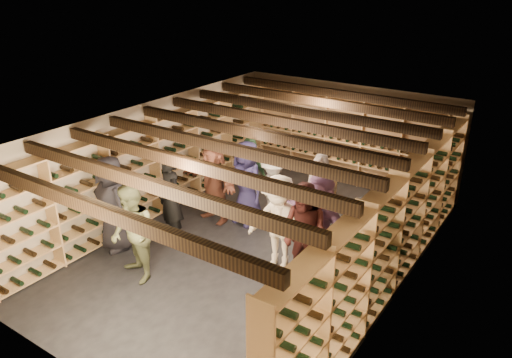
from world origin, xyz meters
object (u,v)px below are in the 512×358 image
Objects in this scene: crate_stack_right at (324,187)px; person_8 at (304,234)px; person_10 at (250,173)px; person_12 at (362,246)px; person_7 at (319,199)px; crate_loose at (310,202)px; crate_stack_left at (315,197)px; person_11 at (319,221)px; person_2 at (133,234)px; person_5 at (214,182)px; person_3 at (279,224)px; person_9 at (273,189)px; person_6 at (247,183)px; person_0 at (113,204)px; person_1 at (170,200)px.

crate_stack_right is 3.45m from person_8.
person_10 is at bearing -128.37° from crate_stack_right.
person_8 is 0.94m from person_12.
person_12 is at bearing -46.35° from person_7.
crate_stack_right is at bearing 86.44° from crate_loose.
crate_stack_left reaches higher than crate_loose.
person_11 is 1.05× the size of person_12.
person_5 is (-0.25, 2.46, -0.01)m from person_2.
person_3 is at bearing -117.49° from person_11.
crate_stack_left is at bearing 52.95° from person_9.
crate_stack_right is 2.95m from person_11.
person_3 is 0.56m from person_8.
person_6 is at bearing 102.85° from person_2.
person_12 is (4.36, 1.28, -0.08)m from person_0.
person_3 is (0.59, -2.51, 0.62)m from crate_stack_left.
crate_stack_right is at bearing 97.86° from crate_stack_left.
person_5 is 3.59m from person_12.
person_0 is 1.06× the size of person_2.
person_3 is (0.70, -2.50, 0.79)m from crate_loose.
person_11 is (1.19, -2.62, 0.63)m from crate_stack_right.
person_0 reaches higher than crate_stack_right.
person_2 is 1.01× the size of person_5.
person_1 is 1.07× the size of person_12.
person_9 is at bearing 95.77° from person_2.
person_11 is (2.60, -0.36, 0.03)m from person_5.
person_1 is 1.32m from person_2.
person_7 is 1.96m from person_10.
person_11 is (1.53, -0.96, 0.14)m from person_9.
crate_stack_left is at bearing -82.14° from crate_stack_right.
person_6 is (-1.44, 1.09, 0.01)m from person_3.
person_6 is 1.07× the size of person_10.
person_10 is at bearing 82.79° from person_5.
person_2 reaches higher than person_9.
person_5 is at bearing -146.46° from person_6.
person_8 is at bearing -19.81° from person_6.
person_1 is at bearing -86.93° from person_10.
crate_stack_right is 2.12m from person_7.
person_7 reaches higher than person_3.
person_1 reaches higher than person_8.
crate_stack_right is 0.60m from crate_loose.
person_0 is 1.11× the size of person_10.
person_1 is 2.81m from person_7.
person_5 is (-1.41, -2.26, 0.60)m from crate_stack_right.
person_3 reaches higher than crate_stack_right.
person_10 is (-1.91, 0.46, -0.06)m from person_7.
crate_stack_right is 0.30× the size of person_1.
crate_stack_right is at bearing 106.32° from person_7.
person_0 is at bearing 175.25° from person_2.
person_9 reaches higher than crate_stack_right.
person_0 is at bearing -156.53° from person_8.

